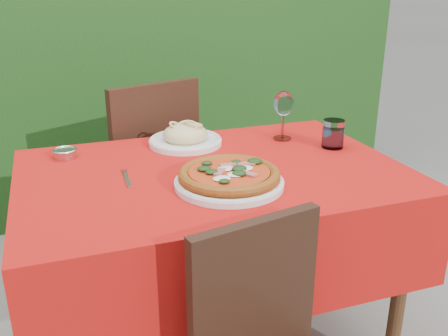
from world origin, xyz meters
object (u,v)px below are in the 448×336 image
object	(u,v)px
chair_far	(146,167)
water_glass	(333,135)
wine_glass	(284,106)
fork	(127,180)
steel_ramekin	(65,154)
pizza_plate	(229,177)
pasta_plate	(185,137)

from	to	relation	value
chair_far	water_glass	world-z (taller)	chair_far
wine_glass	fork	distance (m)	0.70
water_glass	steel_ramekin	xyz separation A→B (m)	(-0.95, 0.22, -0.03)
wine_glass	steel_ramekin	world-z (taller)	wine_glass
chair_far	pizza_plate	xyz separation A→B (m)	(0.11, -0.80, 0.24)
pizza_plate	water_glass	size ratio (longest dim) A/B	3.64
fork	steel_ramekin	bearing A→B (deg)	123.03
pizza_plate	fork	bearing A→B (deg)	152.70
chair_far	pizza_plate	world-z (taller)	chair_far
pasta_plate	fork	world-z (taller)	pasta_plate
chair_far	pasta_plate	world-z (taller)	chair_far
chair_far	water_glass	bearing A→B (deg)	117.13
pasta_plate	wine_glass	xyz separation A→B (m)	(0.38, -0.06, 0.11)
pizza_plate	wine_glass	distance (m)	0.53
pizza_plate	pasta_plate	world-z (taller)	pasta_plate
pasta_plate	wine_glass	distance (m)	0.40
pizza_plate	pasta_plate	xyz separation A→B (m)	(-0.02, 0.44, -0.00)
fork	steel_ramekin	xyz separation A→B (m)	(-0.17, 0.29, 0.01)
steel_ramekin	pizza_plate	bearing A→B (deg)	-43.66
pasta_plate	fork	size ratio (longest dim) A/B	1.64
chair_far	wine_glass	bearing A→B (deg)	118.86
steel_ramekin	pasta_plate	bearing A→B (deg)	0.53
steel_ramekin	water_glass	bearing A→B (deg)	-12.78
pasta_plate	steel_ramekin	size ratio (longest dim) A/B	3.57
pasta_plate	water_glass	bearing A→B (deg)	-23.33
water_glass	pizza_plate	bearing A→B (deg)	-155.93
fork	wine_glass	bearing A→B (deg)	21.79
water_glass	fork	xyz separation A→B (m)	(-0.78, -0.07, -0.04)
steel_ramekin	fork	bearing A→B (deg)	-59.39
pasta_plate	steel_ramekin	xyz separation A→B (m)	(-0.44, -0.00, -0.01)
pizza_plate	water_glass	distance (m)	0.54
pizza_plate	chair_far	bearing A→B (deg)	97.62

